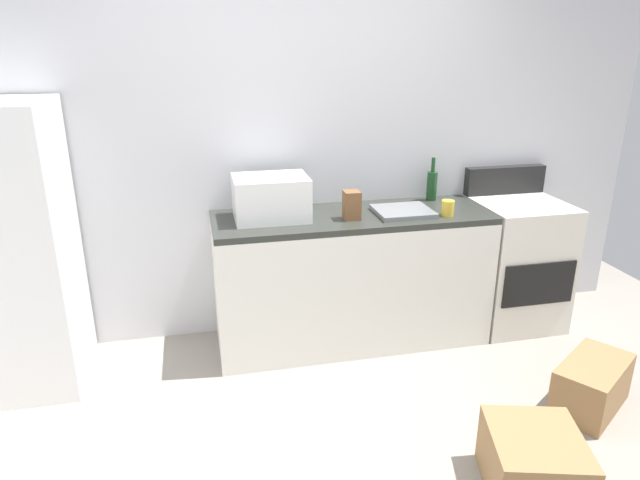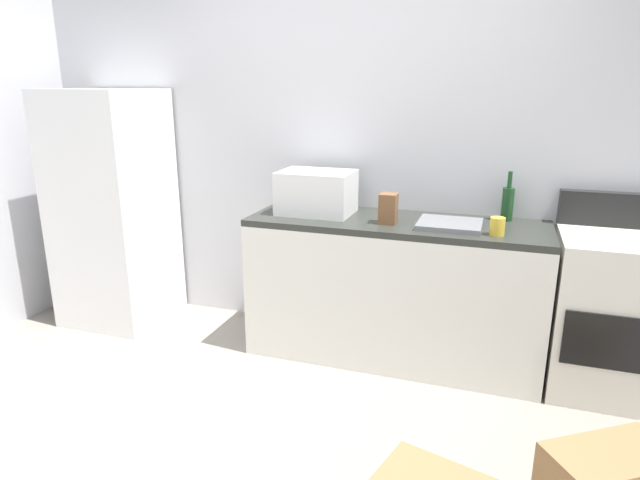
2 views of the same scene
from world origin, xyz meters
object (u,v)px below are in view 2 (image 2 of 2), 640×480
microwave (316,192)px  knife_block (388,209)px  refrigerator (113,209)px  wine_bottle (508,203)px  coffee_mug (497,226)px  stove_oven (609,312)px

microwave → knife_block: (0.49, -0.12, -0.05)m
refrigerator → wine_bottle: size_ratio=5.56×
wine_bottle → knife_block: size_ratio=1.67×
refrigerator → knife_block: 2.02m
microwave → coffee_mug: (1.11, -0.18, -0.09)m
knife_block → wine_bottle: bearing=24.7°
wine_bottle → knife_block: 0.73m
refrigerator → knife_block: size_ratio=9.26×
coffee_mug → knife_block: 0.62m
coffee_mug → knife_block: bearing=174.1°
microwave → wine_bottle: wine_bottle is taller
wine_bottle → coffee_mug: size_ratio=3.00×
stove_oven → knife_block: bearing=-175.4°
knife_block → microwave: bearing=166.2°
knife_block → coffee_mug: bearing=-5.9°
microwave → coffee_mug: size_ratio=4.60×
microwave → knife_block: 0.51m
refrigerator → wine_bottle: (2.68, 0.26, 0.18)m
stove_oven → coffee_mug: (-0.63, -0.16, 0.48)m
microwave → wine_bottle: 1.17m
stove_oven → coffee_mug: bearing=-165.4°
wine_bottle → stove_oven: bearing=-19.2°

